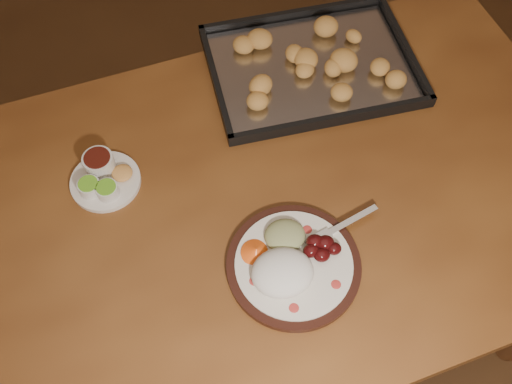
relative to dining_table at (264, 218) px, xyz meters
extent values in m
plane|color=brown|center=(-0.13, -0.09, -0.65)|extent=(4.00, 4.00, 0.00)
cube|color=brown|center=(0.00, 0.00, 0.08)|extent=(1.63, 1.13, 0.04)
cylinder|color=#543119|center=(0.61, 0.49, -0.30)|extent=(0.07, 0.07, 0.71)
cylinder|color=black|center=(0.02, -0.17, 0.10)|extent=(0.27, 0.27, 0.02)
cylinder|color=silver|center=(0.02, -0.17, 0.11)|extent=(0.23, 0.23, 0.01)
ellipsoid|color=#B8302C|center=(0.00, -0.26, 0.12)|extent=(0.02, 0.02, 0.00)
ellipsoid|color=#B8302C|center=(0.09, -0.23, 0.12)|extent=(0.02, 0.02, 0.00)
ellipsoid|color=#B8302C|center=(0.07, -0.10, 0.12)|extent=(0.02, 0.02, 0.00)
ellipsoid|color=#B8302C|center=(-0.06, -0.19, 0.12)|extent=(0.02, 0.02, 0.00)
ellipsoid|color=white|center=(0.00, -0.19, 0.13)|extent=(0.16, 0.15, 0.06)
ellipsoid|color=#4D0B0C|center=(0.08, -0.17, 0.13)|extent=(0.03, 0.03, 0.03)
ellipsoid|color=#4D0B0C|center=(0.09, -0.14, 0.13)|extent=(0.03, 0.03, 0.03)
ellipsoid|color=#4D0B0C|center=(0.07, -0.14, 0.13)|extent=(0.03, 0.03, 0.03)
ellipsoid|color=#4D0B0C|center=(0.11, -0.16, 0.13)|extent=(0.03, 0.03, 0.03)
ellipsoid|color=#4D0B0C|center=(0.06, -0.15, 0.13)|extent=(0.03, 0.03, 0.03)
ellipsoid|color=tan|center=(0.02, -0.11, 0.13)|extent=(0.11, 0.10, 0.03)
cone|color=#F45816|center=(-0.04, -0.13, 0.13)|extent=(0.08, 0.08, 0.03)
cube|color=silver|center=(0.16, -0.10, 0.12)|extent=(0.13, 0.06, 0.00)
cube|color=silver|center=(0.09, -0.12, 0.12)|extent=(0.04, 0.03, 0.00)
cylinder|color=silver|center=(0.08, -0.14, 0.12)|extent=(0.03, 0.01, 0.00)
cylinder|color=silver|center=(0.07, -0.13, 0.12)|extent=(0.03, 0.01, 0.00)
cylinder|color=silver|center=(0.07, -0.13, 0.12)|extent=(0.03, 0.01, 0.00)
cylinder|color=silver|center=(0.07, -0.12, 0.12)|extent=(0.03, 0.01, 0.00)
cylinder|color=silver|center=(-0.33, 0.10, 0.10)|extent=(0.15, 0.15, 0.01)
cylinder|color=silver|center=(-0.36, 0.08, 0.12)|extent=(0.05, 0.05, 0.03)
cylinder|color=#5FAB22|center=(-0.36, 0.08, 0.14)|extent=(0.04, 0.04, 0.00)
cylinder|color=silver|center=(-0.32, 0.06, 0.12)|extent=(0.05, 0.05, 0.03)
cylinder|color=#5FAB22|center=(-0.32, 0.06, 0.14)|extent=(0.04, 0.04, 0.00)
cylinder|color=silver|center=(-0.34, 0.13, 0.13)|extent=(0.07, 0.07, 0.04)
cylinder|color=#3E110B|center=(-0.34, 0.13, 0.15)|extent=(0.06, 0.06, 0.00)
ellipsoid|color=#DA884D|center=(-0.29, 0.11, 0.12)|extent=(0.05, 0.05, 0.02)
cube|color=black|center=(0.18, 0.33, 0.10)|extent=(0.51, 0.38, 0.01)
cube|color=black|center=(0.18, 0.51, 0.12)|extent=(0.49, 0.04, 0.02)
cube|color=black|center=(0.19, 0.16, 0.12)|extent=(0.49, 0.04, 0.02)
cube|color=black|center=(0.42, 0.35, 0.12)|extent=(0.03, 0.36, 0.02)
cube|color=black|center=(-0.06, 0.32, 0.12)|extent=(0.03, 0.36, 0.02)
cube|color=silver|center=(0.18, 0.33, 0.11)|extent=(0.47, 0.35, 0.00)
ellipsoid|color=#C78845|center=(0.24, 0.34, 0.13)|extent=(0.05, 0.05, 0.04)
ellipsoid|color=#C78845|center=(0.30, 0.37, 0.13)|extent=(0.07, 0.07, 0.04)
ellipsoid|color=#C78845|center=(0.23, 0.42, 0.13)|extent=(0.07, 0.08, 0.04)
ellipsoid|color=#C78845|center=(0.21, 0.39, 0.13)|extent=(0.06, 0.06, 0.04)
ellipsoid|color=#C78845|center=(0.16, 0.42, 0.13)|extent=(0.06, 0.06, 0.04)
ellipsoid|color=#C78845|center=(0.14, 0.37, 0.13)|extent=(0.07, 0.08, 0.04)
ellipsoid|color=#C78845|center=(0.07, 0.36, 0.13)|extent=(0.07, 0.07, 0.04)
ellipsoid|color=#C78845|center=(0.10, 0.33, 0.13)|extent=(0.05, 0.05, 0.04)
ellipsoid|color=#C78845|center=(0.05, 0.30, 0.13)|extent=(0.07, 0.07, 0.04)
ellipsoid|color=#C78845|center=(0.12, 0.26, 0.13)|extent=(0.07, 0.08, 0.04)
ellipsoid|color=#C78845|center=(0.17, 0.29, 0.13)|extent=(0.06, 0.06, 0.04)
ellipsoid|color=#C78845|center=(0.22, 0.26, 0.13)|extent=(0.06, 0.06, 0.04)
ellipsoid|color=#C78845|center=(0.24, 0.25, 0.13)|extent=(0.07, 0.08, 0.04)
ellipsoid|color=#C78845|center=(0.32, 0.31, 0.13)|extent=(0.07, 0.07, 0.04)
camera|label=1|loc=(-0.13, -0.60, 1.15)|focal=40.00mm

